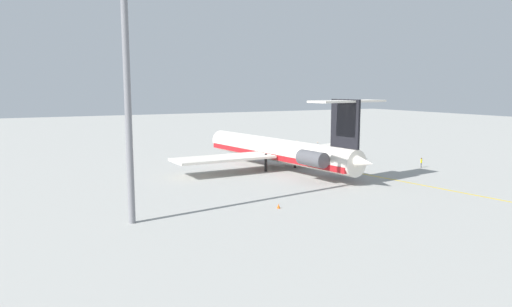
# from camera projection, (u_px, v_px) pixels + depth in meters

# --- Properties ---
(ground) EXTENTS (343.30, 343.30, 0.00)m
(ground) POSITION_uv_depth(u_px,v_px,m) (288.00, 163.00, 88.02)
(ground) COLOR #9E9E99
(main_jetliner) EXTENTS (42.55, 37.69, 12.40)m
(main_jetliner) POSITION_uv_depth(u_px,v_px,m) (281.00, 150.00, 80.67)
(main_jetliner) COLOR silver
(main_jetliner) RESTS_ON ground
(ground_crew_near_nose) EXTENTS (0.34, 0.34, 1.78)m
(ground_crew_near_nose) POSITION_uv_depth(u_px,v_px,m) (421.00, 161.00, 82.86)
(ground_crew_near_nose) COLOR black
(ground_crew_near_nose) RESTS_ON ground
(ground_crew_near_tail) EXTENTS (0.40, 0.28, 1.74)m
(ground_crew_near_tail) POSITION_uv_depth(u_px,v_px,m) (297.00, 143.00, 110.07)
(ground_crew_near_tail) COLOR black
(ground_crew_near_tail) RESTS_ON ground
(ground_crew_portside) EXTENTS (0.44, 0.29, 1.79)m
(ground_crew_portside) POSITION_uv_depth(u_px,v_px,m) (318.00, 145.00, 107.06)
(ground_crew_portside) COLOR black
(ground_crew_portside) RESTS_ON ground
(ground_crew_starboard) EXTENTS (0.42, 0.28, 1.73)m
(ground_crew_starboard) POSITION_uv_depth(u_px,v_px,m) (289.00, 145.00, 107.04)
(ground_crew_starboard) COLOR black
(ground_crew_starboard) RESTS_ON ground
(safety_cone_nose) EXTENTS (0.40, 0.40, 0.55)m
(safety_cone_nose) POSITION_uv_depth(u_px,v_px,m) (277.00, 146.00, 111.55)
(safety_cone_nose) COLOR #EA590F
(safety_cone_nose) RESTS_ON ground
(safety_cone_wingtip) EXTENTS (0.40, 0.40, 0.55)m
(safety_cone_wingtip) POSITION_uv_depth(u_px,v_px,m) (130.00, 160.00, 89.98)
(safety_cone_wingtip) COLOR #EA590F
(safety_cone_wingtip) RESTS_ON ground
(safety_cone_tail) EXTENTS (0.40, 0.40, 0.55)m
(safety_cone_tail) POSITION_uv_depth(u_px,v_px,m) (278.00, 206.00, 54.95)
(safety_cone_tail) COLOR #EA590F
(safety_cone_tail) RESTS_ON ground
(taxiway_centreline) EXTENTS (70.00, 11.30, 0.01)m
(taxiway_centreline) POSITION_uv_depth(u_px,v_px,m) (316.00, 165.00, 85.90)
(taxiway_centreline) COLOR gold
(taxiway_centreline) RESTS_ON ground
(light_mast) EXTENTS (4.00, 0.70, 30.05)m
(light_mast) POSITION_uv_depth(u_px,v_px,m) (126.00, 65.00, 46.78)
(light_mast) COLOR slate
(light_mast) RESTS_ON ground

